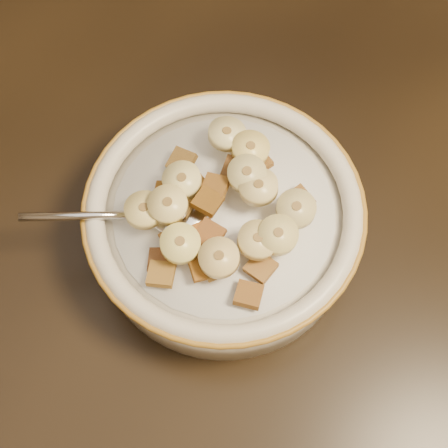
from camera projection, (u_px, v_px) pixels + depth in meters
floor at (144, 393)px, 1.28m from camera, size 4.00×4.50×0.10m
table at (45, 243)px, 0.58m from camera, size 1.44×0.97×0.04m
chair at (6, 14)px, 1.02m from camera, size 0.50×0.50×0.96m
cereal_bowl at (224, 226)px, 0.53m from camera, size 0.22×0.22×0.05m
milk at (224, 212)px, 0.51m from camera, size 0.18×0.18×0.00m
spoon at (181, 214)px, 0.50m from camera, size 0.07×0.06×0.01m
cereal_square_0 at (161, 261)px, 0.48m from camera, size 0.03×0.03×0.01m
cereal_square_1 at (208, 201)px, 0.49m from camera, size 0.03×0.03×0.01m
cereal_square_2 at (299, 200)px, 0.50m from camera, size 0.02×0.02×0.01m
cereal_square_3 at (182, 161)px, 0.51m from camera, size 0.03×0.03×0.01m
cereal_square_4 at (176, 239)px, 0.48m from camera, size 0.02×0.02×0.01m
cereal_square_5 at (249, 295)px, 0.47m from camera, size 0.03×0.03×0.01m
cereal_square_6 at (183, 186)px, 0.50m from camera, size 0.02×0.02×0.01m
cereal_square_7 at (167, 193)px, 0.50m from camera, size 0.03×0.03×0.01m
cereal_square_8 at (266, 239)px, 0.49m from camera, size 0.03×0.03×0.01m
cereal_square_9 at (189, 179)px, 0.50m from camera, size 0.02×0.02×0.01m
cereal_square_10 at (261, 267)px, 0.48m from camera, size 0.03×0.03×0.01m
cereal_square_11 at (209, 234)px, 0.48m from camera, size 0.03×0.03×0.01m
cereal_square_12 at (216, 266)px, 0.48m from camera, size 0.03×0.03×0.01m
cereal_square_13 at (161, 274)px, 0.48m from camera, size 0.03×0.03×0.01m
cereal_square_14 at (235, 169)px, 0.51m from camera, size 0.03×0.03×0.01m
cereal_square_15 at (180, 204)px, 0.49m from camera, size 0.03×0.03×0.01m
cereal_square_16 at (203, 235)px, 0.48m from camera, size 0.02×0.02×0.01m
cereal_square_17 at (215, 186)px, 0.50m from camera, size 0.03×0.03×0.01m
cereal_square_18 at (257, 162)px, 0.52m from camera, size 0.02×0.02×0.01m
cereal_square_19 at (203, 267)px, 0.48m from camera, size 0.03×0.03×0.01m
banana_slice_0 at (182, 180)px, 0.49m from camera, size 0.04×0.04×0.01m
banana_slice_1 at (250, 149)px, 0.51m from camera, size 0.04×0.04×0.01m
banana_slice_2 at (227, 134)px, 0.51m from camera, size 0.04×0.04×0.01m
banana_slice_3 at (258, 187)px, 0.49m from camera, size 0.04×0.04×0.01m
banana_slice_4 at (219, 258)px, 0.47m from camera, size 0.04×0.04×0.01m
banana_slice_5 at (168, 205)px, 0.48m from camera, size 0.04×0.04×0.01m
banana_slice_6 at (258, 240)px, 0.47m from camera, size 0.04×0.04×0.01m
banana_slice_7 at (278, 235)px, 0.47m from camera, size 0.04×0.04×0.01m
banana_slice_8 at (144, 210)px, 0.48m from camera, size 0.04×0.04×0.01m
banana_slice_9 at (247, 174)px, 0.49m from camera, size 0.04×0.04×0.01m
banana_slice_10 at (180, 244)px, 0.47m from camera, size 0.03×0.04×0.01m
banana_slice_11 at (296, 209)px, 0.48m from camera, size 0.04×0.04×0.01m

